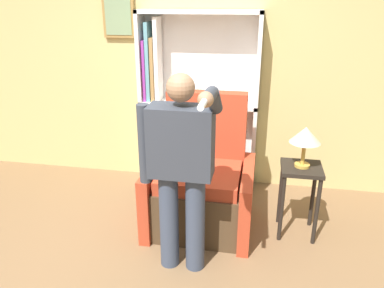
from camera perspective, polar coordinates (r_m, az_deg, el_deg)
The scene contains 6 objects.
wall_back at distance 4.20m, azimuth -0.66°, elevation 12.65°, with size 8.00×0.11×2.80m.
bookcase at distance 4.15m, azimuth -1.04°, elevation 6.03°, with size 1.28×0.28×1.93m.
armchair at distance 3.55m, azimuth 1.47°, elevation -6.35°, with size 0.96×0.84×1.23m.
person_standing at distance 2.74m, azimuth -1.71°, elevation -3.13°, with size 0.61×0.78×1.57m.
side_table at distance 3.47m, azimuth 16.12°, elevation -5.72°, with size 0.35×0.35×0.67m.
table_lamp at distance 3.30m, azimuth 16.89°, elevation 1.10°, with size 0.26×0.26×0.36m.
Camera 1 is at (0.81, -2.04, 2.03)m, focal length 35.00 mm.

